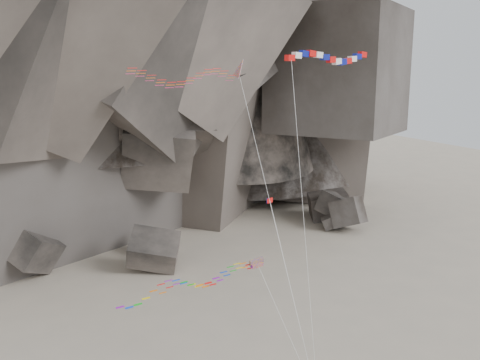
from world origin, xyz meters
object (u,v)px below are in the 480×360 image
delta_kite (181,76)px  pennant_kite (277,231)px  banner_kite (329,59)px  parafoil_kite (187,283)px

delta_kite → pennant_kite: size_ratio=1.68×
delta_kite → banner_kite: size_ratio=0.98×
banner_kite → pennant_kite: (-6.14, -1.66, -13.86)m
banner_kite → pennant_kite: banner_kite is taller
delta_kite → parafoil_kite: (0.10, -0.02, -17.31)m
delta_kite → parafoil_kite: delta_kite is taller
delta_kite → banner_kite: bearing=4.9°
banner_kite → parafoil_kite: 22.58m
banner_kite → parafoil_kite: size_ratio=1.90×
delta_kite → banner_kite: banner_kite is taller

